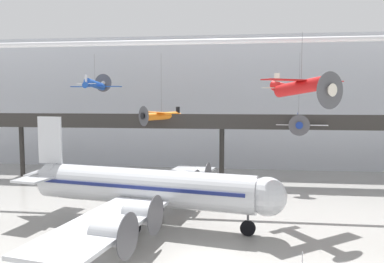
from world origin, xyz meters
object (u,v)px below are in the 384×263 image
suspended_plane_white_twin (298,123)px  suspended_plane_red_highwing (301,86)px  airliner_silver_main (142,187)px  stanchion_barrier (302,262)px  suspended_plane_orange_highwing (161,116)px  suspended_plane_blue_trainer (95,85)px

suspended_plane_white_twin → suspended_plane_red_highwing: suspended_plane_red_highwing is taller
airliner_silver_main → stanchion_barrier: airliner_silver_main is taller
airliner_silver_main → suspended_plane_orange_highwing: size_ratio=3.17×
suspended_plane_orange_highwing → suspended_plane_red_highwing: suspended_plane_red_highwing is taller
suspended_plane_orange_highwing → suspended_plane_white_twin: bearing=140.0°
suspended_plane_white_twin → airliner_silver_main: bearing=-37.0°
suspended_plane_white_twin → suspended_plane_blue_trainer: suspended_plane_blue_trainer is taller
suspended_plane_white_twin → suspended_plane_orange_highwing: (-18.19, -1.12, 0.88)m
suspended_plane_white_twin → suspended_plane_red_highwing: bearing=-1.9°
suspended_plane_orange_highwing → suspended_plane_blue_trainer: bearing=-46.8°
airliner_silver_main → suspended_plane_blue_trainer: suspended_plane_blue_trainer is taller
airliner_silver_main → suspended_plane_blue_trainer: bearing=133.3°
suspended_plane_red_highwing → airliner_silver_main: bearing=-115.0°
airliner_silver_main → suspended_plane_blue_trainer: size_ratio=4.17×
suspended_plane_blue_trainer → stanchion_barrier: size_ratio=6.74×
suspended_plane_white_twin → stanchion_barrier: bearing=-1.3°
suspended_plane_orange_highwing → stanchion_barrier: bearing=78.3°
suspended_plane_red_highwing → suspended_plane_blue_trainer: 29.13m
airliner_silver_main → suspended_plane_orange_highwing: bearing=105.8°
airliner_silver_main → suspended_plane_white_twin: size_ratio=2.86×
stanchion_barrier → suspended_plane_orange_highwing: bearing=121.9°
suspended_plane_blue_trainer → stanchion_barrier: bearing=-131.1°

